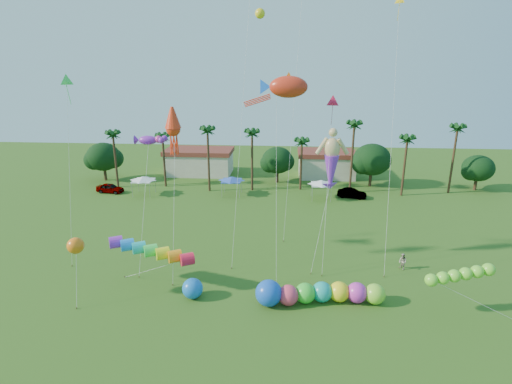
# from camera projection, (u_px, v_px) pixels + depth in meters

# --- Properties ---
(ground) EXTENTS (160.00, 160.00, 0.00)m
(ground) POSITION_uv_depth(u_px,v_px,m) (245.00, 355.00, 28.14)
(ground) COLOR #285116
(ground) RESTS_ON ground
(tree_line) EXTENTS (69.46, 8.91, 11.00)m
(tree_line) POSITION_uv_depth(u_px,v_px,m) (292.00, 160.00, 68.49)
(tree_line) COLOR #3A2819
(tree_line) RESTS_ON ground
(buildings_row) EXTENTS (35.00, 7.00, 4.00)m
(buildings_row) POSITION_uv_depth(u_px,v_px,m) (256.00, 164.00, 75.39)
(buildings_row) COLOR beige
(buildings_row) RESTS_ON ground
(tent_row) EXTENTS (31.00, 4.00, 0.60)m
(tent_row) POSITION_uv_depth(u_px,v_px,m) (231.00, 180.00, 62.37)
(tent_row) COLOR white
(tent_row) RESTS_ON ground
(car_a) EXTENTS (4.66, 2.43, 1.51)m
(car_a) POSITION_uv_depth(u_px,v_px,m) (110.00, 188.00, 64.83)
(car_a) COLOR #4C4C54
(car_a) RESTS_ON ground
(car_b) EXTENTS (4.67, 2.62, 1.46)m
(car_b) POSITION_uv_depth(u_px,v_px,m) (352.00, 193.00, 62.24)
(car_b) COLOR #4C4C54
(car_b) RESTS_ON ground
(spectator_b) EXTENTS (0.95, 1.03, 1.70)m
(spectator_b) POSITION_uv_depth(u_px,v_px,m) (403.00, 262.00, 39.96)
(spectator_b) COLOR #A09485
(spectator_b) RESTS_ON ground
(caterpillar_inflatable) EXTENTS (11.24, 3.25, 2.28)m
(caterpillar_inflatable) POSITION_uv_depth(u_px,v_px,m) (315.00, 293.00, 34.18)
(caterpillar_inflatable) COLOR #E23B5B
(caterpillar_inflatable) RESTS_ON ground
(blue_ball) EXTENTS (1.82, 1.82, 1.82)m
(blue_ball) POSITION_uv_depth(u_px,v_px,m) (193.00, 288.00, 34.99)
(blue_ball) COLOR blue
(blue_ball) RESTS_ON ground
(rainbow_tube) EXTENTS (8.86, 3.77, 3.76)m
(rainbow_tube) POSITION_uv_depth(u_px,v_px,m) (164.00, 258.00, 35.50)
(rainbow_tube) COLOR red
(rainbow_tube) RESTS_ON ground
(green_worm) EXTENTS (9.57, 3.29, 3.79)m
(green_worm) POSITION_uv_depth(u_px,v_px,m) (431.00, 280.00, 31.92)
(green_worm) COLOR #71DC30
(green_worm) RESTS_ON ground
(orange_ball_kite) EXTENTS (1.80, 2.60, 5.76)m
(orange_ball_kite) POSITION_uv_depth(u_px,v_px,m) (76.00, 246.00, 33.69)
(orange_ball_kite) COLOR orange
(orange_ball_kite) RESTS_ON ground
(merman_kite) EXTENTS (3.28, 4.63, 13.38)m
(merman_kite) POSITION_uv_depth(u_px,v_px,m) (331.00, 163.00, 39.22)
(merman_kite) COLOR tan
(merman_kite) RESTS_ON ground
(fish_kite) EXTENTS (5.62, 6.54, 18.86)m
(fish_kite) POSITION_uv_depth(u_px,v_px,m) (288.00, 87.00, 36.91)
(fish_kite) COLOR red
(fish_kite) RESTS_ON ground
(squid_kite) EXTENTS (1.86, 4.78, 16.16)m
(squid_kite) POSITION_uv_depth(u_px,v_px,m) (173.00, 129.00, 36.69)
(squid_kite) COLOR red
(squid_kite) RESTS_ON ground
(lobster_kite) EXTENTS (3.44, 6.05, 13.20)m
(lobster_kite) POSITION_uv_depth(u_px,v_px,m) (148.00, 140.00, 39.62)
(lobster_kite) COLOR purple
(lobster_kite) RESTS_ON ground
(delta_kite_red) EXTENTS (1.37, 4.67, 16.97)m
(delta_kite_red) POSITION_uv_depth(u_px,v_px,m) (333.00, 104.00, 38.22)
(delta_kite_red) COLOR #DC1845
(delta_kite_red) RESTS_ON ground
(delta_kite_yellow) EXTENTS (1.01, 4.91, 25.73)m
(delta_kite_yellow) POSITION_uv_depth(u_px,v_px,m) (399.00, 10.00, 35.64)
(delta_kite_yellow) COLOR yellow
(delta_kite_yellow) RESTS_ON ground
(delta_kite_green) EXTENTS (1.27, 3.82, 18.88)m
(delta_kite_green) POSITION_uv_depth(u_px,v_px,m) (67.00, 83.00, 38.53)
(delta_kite_green) COLOR #36E959
(delta_kite_green) RESTS_ON ground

